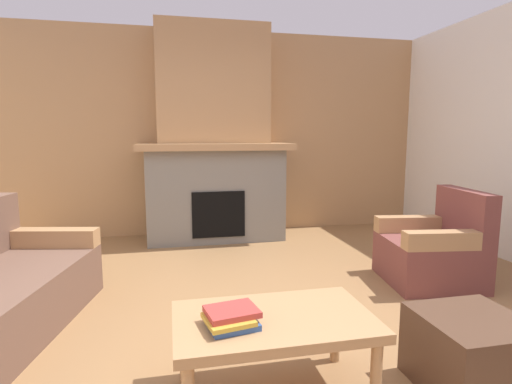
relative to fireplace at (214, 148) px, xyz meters
name	(u,v)px	position (x,y,z in m)	size (l,w,h in m)	color
ground	(259,331)	(0.00, -2.62, -1.16)	(9.00, 9.00, 0.00)	olive
wall_back_wood_panel	(211,134)	(0.00, 0.38, 0.19)	(6.00, 0.12, 2.70)	tan
fireplace	(214,148)	(0.00, 0.00, 0.00)	(1.90, 0.82, 2.70)	gray
armchair	(434,251)	(1.76, -2.05, -0.87)	(0.86, 0.86, 0.85)	brown
coffee_table	(274,327)	(-0.08, -3.31, -0.79)	(1.00, 0.60, 0.43)	tan
ottoman	(471,354)	(0.95, -3.48, -0.96)	(0.52, 0.52, 0.40)	#4C3323
book_stack_near_edge	(231,318)	(-0.30, -3.37, -0.69)	(0.28, 0.26, 0.08)	#335699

